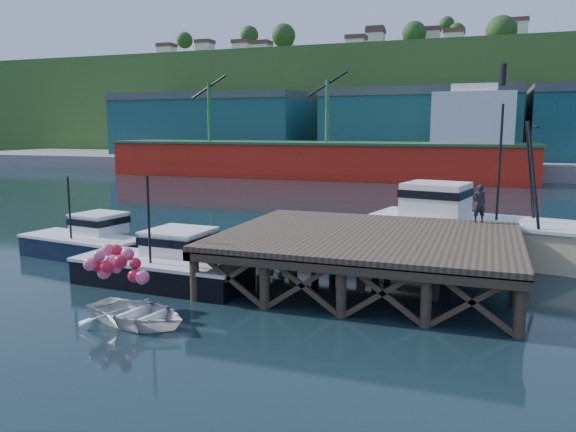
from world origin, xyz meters
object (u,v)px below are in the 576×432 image
at_px(boat_black, 166,263).
at_px(trawler, 480,227).
at_px(dockworker, 479,203).
at_px(dinghy, 138,313).
at_px(boat_navy, 87,240).

xyz_separation_m(boat_black, trawler, (12.25, 9.51, 0.72)).
bearing_deg(dockworker, trawler, -113.08).
bearing_deg(boat_black, dockworker, 34.29).
distance_m(trawler, dinghy, 17.66).
relative_size(trawler, dinghy, 3.11).
relative_size(boat_navy, boat_black, 0.91).
distance_m(boat_navy, dockworker, 19.30).
height_order(boat_navy, boat_black, boat_black).
bearing_deg(dinghy, dockworker, -29.77).
relative_size(boat_black, trawler, 0.64).
xyz_separation_m(boat_navy, dinghy, (8.27, -7.64, -0.43)).
distance_m(boat_navy, trawler, 19.85).
bearing_deg(dockworker, dinghy, 27.97).
relative_size(boat_black, dinghy, 1.98).
height_order(trawler, dinghy, trawler).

